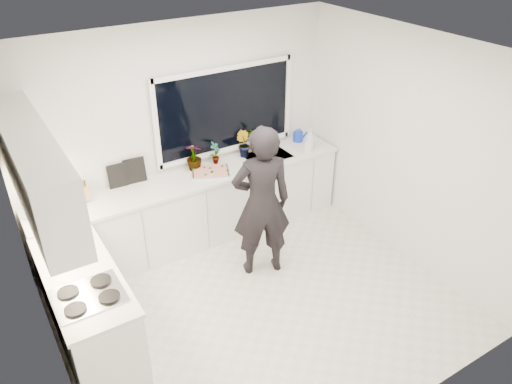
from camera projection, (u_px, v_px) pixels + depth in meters
floor at (258, 305)px, 5.44m from camera, size 4.00×3.50×0.02m
wall_back at (181, 134)px, 6.04m from camera, size 4.00×0.02×2.70m
wall_left at (38, 270)px, 3.84m from camera, size 0.02×3.50×2.70m
wall_right at (408, 150)px, 5.67m from camera, size 0.02×3.50×2.70m
ceiling at (259, 56)px, 4.06m from camera, size 4.00×3.50×0.02m
window at (226, 110)px, 6.19m from camera, size 1.80×0.02×1.00m
base_cabinets_back at (197, 209)px, 6.27m from camera, size 3.92×0.58×0.88m
base_cabinets_left at (89, 313)px, 4.71m from camera, size 0.58×1.60×0.88m
countertop_back at (195, 178)px, 6.03m from camera, size 3.94×0.62×0.04m
countertop_left at (81, 275)px, 4.47m from camera, size 0.62×1.60×0.04m
upper_cabinets at (35, 169)px, 4.19m from camera, size 0.34×2.10×0.70m
sink at (267, 159)px, 6.53m from camera, size 0.58×0.42×0.14m
faucet at (259, 142)px, 6.60m from camera, size 0.03×0.03×0.22m
stovetop at (89, 295)px, 4.19m from camera, size 0.56×0.48×0.03m
person at (262, 203)px, 5.51m from camera, size 0.77×0.63×1.83m
pizza_tray at (210, 172)px, 6.09m from camera, size 0.54×0.48×0.03m
pizza at (210, 171)px, 6.08m from camera, size 0.49×0.43×0.01m
watering_can at (298, 137)px, 6.87m from camera, size 0.14×0.14×0.13m
paper_towel_roll at (29, 206)px, 5.19m from camera, size 0.12×0.12×0.26m
knife_block at (82, 192)px, 5.49m from camera, size 0.14×0.12×0.22m
utensil_crock at (67, 240)px, 4.76m from camera, size 0.15×0.15×0.16m
picture_frame_large at (117, 176)px, 5.74m from camera, size 0.22×0.03×0.28m
picture_frame_small at (135, 170)px, 5.83m from camera, size 0.25×0.04×0.30m
herb_plants at (237, 146)px, 6.38m from camera, size 1.23×0.34×0.34m
soap_bottles at (310, 140)px, 6.59m from camera, size 0.16×0.15×0.31m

